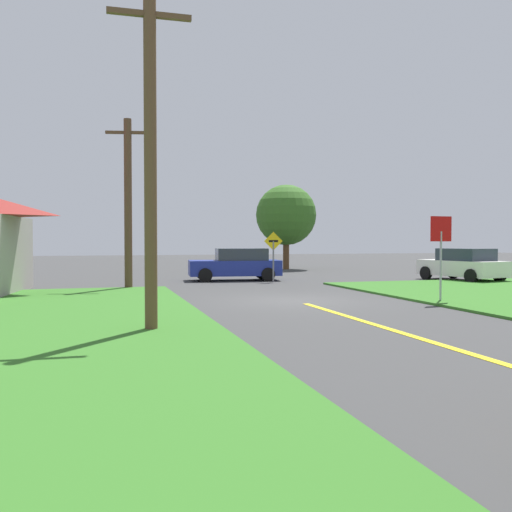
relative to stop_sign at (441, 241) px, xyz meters
The scene contains 9 objects.
ground_plane 5.11m from the stop_sign, 156.29° to the left, with size 120.00×120.00×0.00m, color #3C3C3C.
lane_stripe_center 7.73m from the stop_sign, 125.23° to the right, with size 0.20×14.00×0.01m, color yellow.
stop_sign is the anchor object (origin of this frame).
car_approaching_junction 12.08m from the stop_sign, 109.16° to the left, with size 4.73×2.40×1.62m.
car_on_crossroad 10.60m from the stop_sign, 49.04° to the left, with size 2.79×4.55×1.62m.
utility_pole_near 10.17m from the stop_sign, 162.04° to the right, with size 1.80×0.28×7.48m.
utility_pole_mid 12.40m from the stop_sign, 140.10° to the left, with size 1.78×0.50×7.03m.
direction_sign 10.13m from the stop_sign, 104.17° to the left, with size 0.90×0.18×2.44m.
oak_tree_left 20.97m from the stop_sign, 84.35° to the left, with size 4.25×4.25×5.95m.
Camera 1 is at (-6.27, -16.86, 2.00)m, focal length 37.75 mm.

